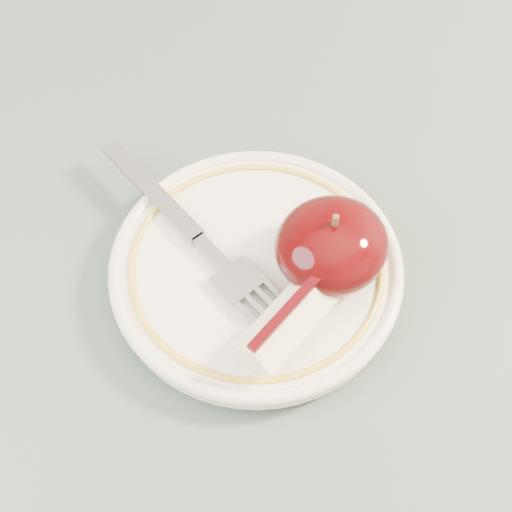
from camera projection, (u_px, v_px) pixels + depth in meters
table at (330, 362)px, 0.53m from camera, size 0.90×0.90×0.75m
plate at (256, 268)px, 0.46m from camera, size 0.19×0.19×0.02m
apple_half at (331, 245)px, 0.44m from camera, size 0.07×0.07×0.05m
apple_wedge at (288, 320)px, 0.42m from camera, size 0.07×0.04×0.03m
fork at (199, 239)px, 0.46m from camera, size 0.03×0.20×0.00m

